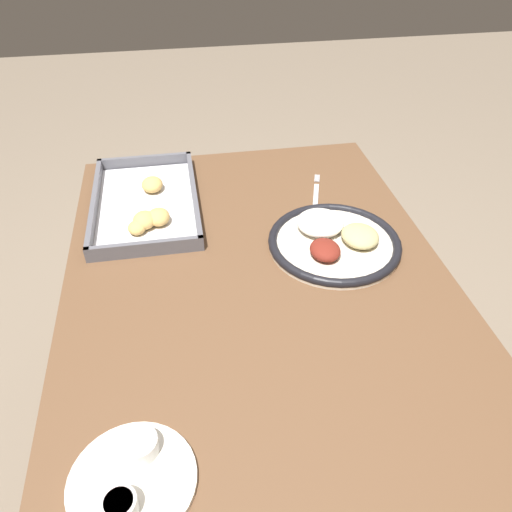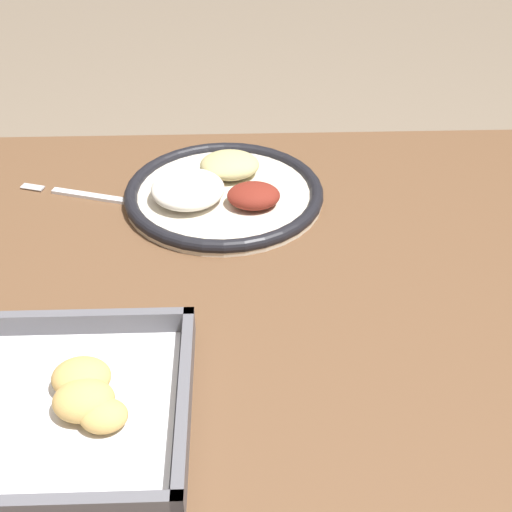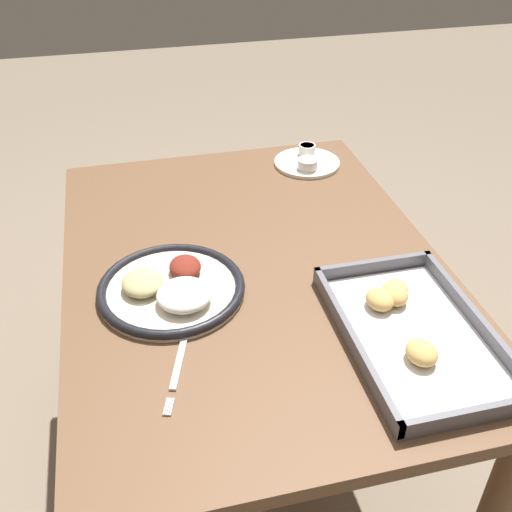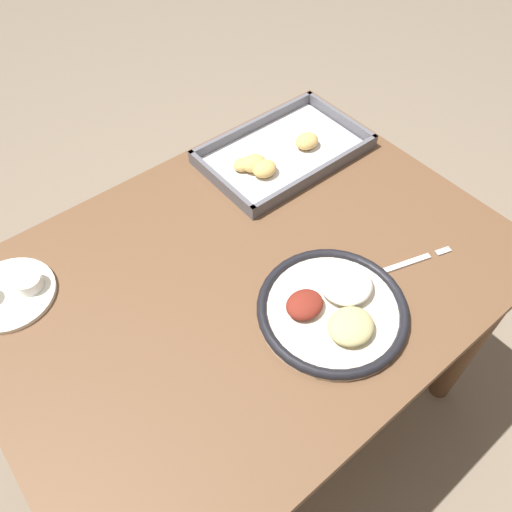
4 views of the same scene
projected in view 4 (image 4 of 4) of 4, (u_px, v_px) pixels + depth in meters
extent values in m
plane|color=#7A6B59|center=(252.00, 401.00, 1.59)|extent=(8.00, 8.00, 0.00)
cube|color=brown|center=(249.00, 273.00, 1.06)|extent=(1.09, 0.80, 0.03)
cylinder|color=brown|center=(473.00, 338.00, 1.36)|extent=(0.06, 0.06, 0.67)
cylinder|color=brown|center=(20.00, 365.00, 1.31)|extent=(0.06, 0.06, 0.67)
cylinder|color=brown|center=(300.00, 197.00, 1.70)|extent=(0.06, 0.06, 0.67)
cylinder|color=beige|center=(332.00, 311.00, 0.97)|extent=(0.29, 0.29, 0.01)
torus|color=black|center=(332.00, 309.00, 0.97)|extent=(0.30, 0.30, 0.02)
ellipsoid|color=white|center=(345.00, 283.00, 0.98)|extent=(0.11, 0.11, 0.04)
ellipsoid|color=maroon|center=(305.00, 305.00, 0.96)|extent=(0.08, 0.07, 0.03)
ellipsoid|color=tan|center=(351.00, 326.00, 0.93)|extent=(0.09, 0.08, 0.03)
cube|color=silver|center=(398.00, 266.00, 1.05)|extent=(0.15, 0.06, 0.00)
cylinder|color=silver|center=(445.00, 253.00, 1.07)|extent=(0.03, 0.01, 0.00)
cylinder|color=silver|center=(444.00, 251.00, 1.07)|extent=(0.03, 0.01, 0.00)
cylinder|color=silver|center=(443.00, 250.00, 1.07)|extent=(0.03, 0.01, 0.00)
cylinder|color=silver|center=(442.00, 249.00, 1.08)|extent=(0.03, 0.01, 0.00)
cylinder|color=white|center=(10.00, 294.00, 1.00)|extent=(0.18, 0.18, 0.01)
cylinder|color=silver|center=(29.00, 282.00, 0.99)|extent=(0.05, 0.05, 0.03)
cylinder|color=#C67F23|center=(27.00, 279.00, 0.99)|extent=(0.04, 0.04, 0.01)
cube|color=#595960|center=(284.00, 154.00, 1.27)|extent=(0.41, 0.26, 0.01)
cube|color=silver|center=(284.00, 153.00, 1.27)|extent=(0.38, 0.24, 0.00)
cube|color=#595960|center=(318.00, 174.00, 1.20)|extent=(0.41, 0.01, 0.03)
cube|color=#595960|center=(254.00, 125.00, 1.32)|extent=(0.41, 0.01, 0.03)
cube|color=#595960|center=(221.00, 183.00, 1.18)|extent=(0.01, 0.26, 0.03)
cube|color=#595960|center=(340.00, 118.00, 1.34)|extent=(0.01, 0.26, 0.03)
ellipsoid|color=tan|center=(265.00, 169.00, 1.20)|extent=(0.06, 0.05, 0.03)
ellipsoid|color=tan|center=(242.00, 164.00, 1.22)|extent=(0.05, 0.04, 0.03)
ellipsoid|color=tan|center=(254.00, 163.00, 1.22)|extent=(0.06, 0.05, 0.03)
ellipsoid|color=tan|center=(307.00, 141.00, 1.27)|extent=(0.06, 0.05, 0.03)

